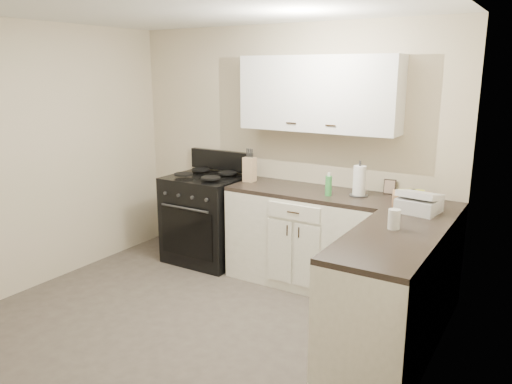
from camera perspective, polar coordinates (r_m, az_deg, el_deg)
The scene contains 20 objects.
floor at distance 4.16m, azimuth -9.20°, elevation -16.02°, with size 3.60×3.60×0.00m, color #473F38.
ceiling at distance 3.65m, azimuth -10.80°, elevation 20.54°, with size 3.60×3.60×0.00m, color white.
wall_back at distance 5.17m, azimuth 3.35°, elevation 4.78°, with size 3.60×3.60×0.00m, color beige.
wall_right at distance 2.88m, azimuth 18.10°, elevation -3.16°, with size 3.60×3.60×0.00m, color beige.
wall_left at distance 5.06m, azimuth -25.47°, elevation 3.27°, with size 3.60×3.60×0.00m, color beige.
base_cabinets_back at distance 4.92m, azimuth 5.94°, elevation -5.37°, with size 1.55×0.60×0.90m, color white.
base_cabinets_right at distance 4.00m, azimuth 15.98°, elevation -10.45°, with size 0.60×1.90×0.90m, color white.
countertop_back at distance 4.78m, azimuth 6.08°, elevation -0.04°, with size 1.55×0.60×0.04m, color black.
countertop_right at distance 3.84m, azimuth 16.44°, elevation -4.03°, with size 0.60×1.90×0.04m, color black.
upper_cabinets at distance 4.79m, azimuth 7.15°, elevation 11.08°, with size 1.55×0.30×0.70m, color silver.
stove at distance 5.50m, azimuth -5.66°, elevation -3.17°, with size 0.80×0.68×0.97m, color black.
knife_block at distance 5.11m, azimuth -0.74°, elevation 2.59°, with size 0.11×0.10×0.25m, color tan.
paper_towel at distance 4.61m, azimuth 11.73°, elevation 1.24°, with size 0.11×0.11×0.28m, color white.
soap_bottle at distance 4.58m, azimuth 8.29°, elevation 0.70°, with size 0.06×0.06×0.18m, color green.
picture_frame at distance 4.76m, azimuth 15.04°, elevation 0.59°, with size 0.11×0.01×0.14m, color black.
wicker_basket at distance 4.42m, azimuth 17.33°, elevation -0.81°, with size 0.31×0.21×0.10m, color tan.
countertop_grill at distance 4.22m, azimuth 18.10°, elevation -1.46°, with size 0.30×0.28×0.11m, color silver.
glass_jar at distance 3.72m, azimuth 15.51°, elevation -3.01°, with size 0.09×0.09×0.15m, color silver.
oven_mitt_near at distance 3.69m, azimuth 9.17°, elevation -11.48°, with size 0.02×0.16×0.28m, color black.
oven_mitt_far at distance 3.81m, azimuth 9.91°, elevation -11.24°, with size 0.02×0.14×0.24m, color black.
Camera 1 is at (2.41, -2.70, 2.06)m, focal length 35.00 mm.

